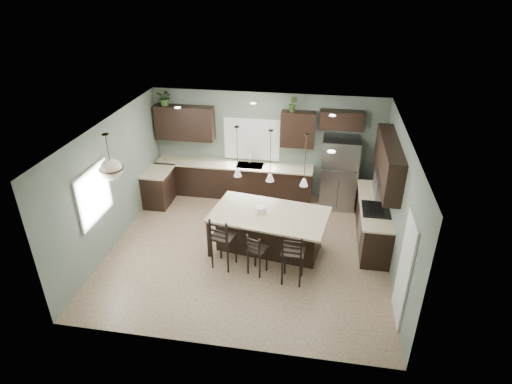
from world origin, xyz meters
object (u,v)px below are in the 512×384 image
object	(u,v)px
kitchen_island	(269,232)
bar_stool_center	(257,253)
plant_back_left	(165,97)
bar_stool_right	(293,257)
serving_dish	(260,209)
bar_stool_left	(224,242)
refrigerator	(339,173)

from	to	relation	value
kitchen_island	bar_stool_center	bearing A→B (deg)	-89.81
bar_stool_center	plant_back_left	world-z (taller)	plant_back_left
bar_stool_center	plant_back_left	bearing A→B (deg)	153.92
bar_stool_center	bar_stool_right	xyz separation A→B (m)	(0.72, -0.15, 0.10)
bar_stool_center	serving_dish	bearing A→B (deg)	117.30
kitchen_island	plant_back_left	xyz separation A→B (m)	(-3.05, 2.47, 2.15)
serving_dish	plant_back_left	world-z (taller)	plant_back_left
serving_dish	bar_stool_left	bearing A→B (deg)	-130.66
refrigerator	plant_back_left	bearing A→B (deg)	177.48
kitchen_island	bar_stool_left	distance (m)	1.11
kitchen_island	bar_stool_right	world-z (taller)	bar_stool_right
refrigerator	serving_dish	size ratio (longest dim) A/B	7.71
serving_dish	bar_stool_center	world-z (taller)	serving_dish
serving_dish	plant_back_left	size ratio (longest dim) A/B	0.56
kitchen_island	bar_stool_left	world-z (taller)	bar_stool_left
refrigerator	bar_stool_center	world-z (taller)	refrigerator
refrigerator	bar_stool_right	distance (m)	3.37
bar_stool_left	refrigerator	bearing A→B (deg)	67.04
refrigerator	serving_dish	xyz separation A→B (m)	(-1.66, -2.24, 0.07)
refrigerator	plant_back_left	distance (m)	4.82
kitchen_island	bar_stool_center	xyz separation A→B (m)	(-0.12, -0.82, 0.02)
serving_dish	bar_stool_center	xyz separation A→B (m)	(0.08, -0.85, -0.52)
bar_stool_right	plant_back_left	size ratio (longest dim) A/B	2.69
bar_stool_left	plant_back_left	bearing A→B (deg)	139.49
serving_dish	kitchen_island	bearing A→B (deg)	-8.65
kitchen_island	bar_stool_left	xyz separation A→B (m)	(-0.84, -0.72, 0.14)
bar_stool_right	bar_stool_left	bearing A→B (deg)	173.10
plant_back_left	bar_stool_right	bearing A→B (deg)	-43.26
bar_stool_right	plant_back_left	xyz separation A→B (m)	(-3.65, 3.43, 2.04)
kitchen_island	plant_back_left	distance (m)	4.47
refrigerator	bar_stool_right	xyz separation A→B (m)	(-0.86, -3.24, -0.35)
refrigerator	serving_dish	distance (m)	2.79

